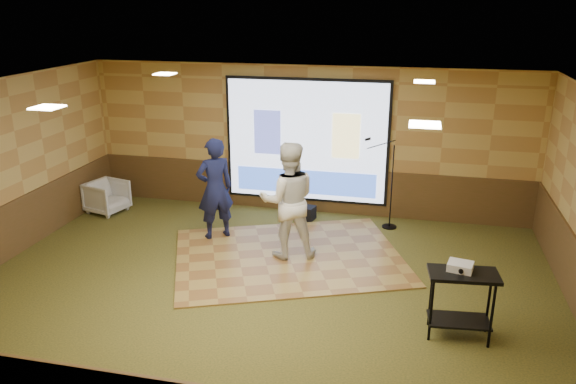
% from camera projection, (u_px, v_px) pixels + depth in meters
% --- Properties ---
extents(ground, '(9.00, 9.00, 0.00)m').
position_uv_depth(ground, '(262.00, 289.00, 8.58)').
color(ground, '#2F3719').
rests_on(ground, ground).
extents(room_shell, '(9.04, 7.04, 3.02)m').
position_uv_depth(room_shell, '(260.00, 157.00, 7.90)').
color(room_shell, tan).
rests_on(room_shell, ground).
extents(wainscot_back, '(9.00, 0.04, 0.95)m').
position_uv_depth(wainscot_back, '(306.00, 189.00, 11.63)').
color(wainscot_back, '#4D3A19').
rests_on(wainscot_back, ground).
extents(wainscot_left, '(0.04, 7.00, 0.95)m').
position_uv_depth(wainscot_left, '(3.00, 234.00, 9.37)').
color(wainscot_left, '#4D3A19').
rests_on(wainscot_left, ground).
extents(projector_screen, '(3.32, 0.06, 2.52)m').
position_uv_depth(projector_screen, '(306.00, 142.00, 11.27)').
color(projector_screen, black).
rests_on(projector_screen, room_shell).
extents(downlight_nw, '(0.32, 0.32, 0.02)m').
position_uv_depth(downlight_nw, '(165.00, 74.00, 9.74)').
color(downlight_nw, '#FFE6BF').
rests_on(downlight_nw, room_shell).
extents(downlight_ne, '(0.32, 0.32, 0.02)m').
position_uv_depth(downlight_ne, '(424.00, 82.00, 8.81)').
color(downlight_ne, '#FFE6BF').
rests_on(downlight_ne, room_shell).
extents(downlight_sw, '(0.32, 0.32, 0.02)m').
position_uv_depth(downlight_sw, '(47.00, 107.00, 6.70)').
color(downlight_sw, '#FFE6BF').
rests_on(downlight_sw, room_shell).
extents(downlight_se, '(0.32, 0.32, 0.02)m').
position_uv_depth(downlight_se, '(425.00, 125.00, 5.77)').
color(downlight_se, '#FFE6BF').
rests_on(downlight_se, room_shell).
extents(dance_floor, '(4.61, 4.12, 0.03)m').
position_uv_depth(dance_floor, '(289.00, 256.00, 9.64)').
color(dance_floor, olive).
rests_on(dance_floor, ground).
extents(player_left, '(0.81, 0.78, 1.87)m').
position_uv_depth(player_left, '(215.00, 189.00, 10.12)').
color(player_left, '#14183E').
rests_on(player_left, dance_floor).
extents(player_right, '(1.16, 1.02, 2.00)m').
position_uv_depth(player_right, '(288.00, 200.00, 9.33)').
color(player_right, silver).
rests_on(player_right, dance_floor).
extents(av_table, '(0.87, 0.46, 0.92)m').
position_uv_depth(av_table, '(462.00, 293.00, 7.18)').
color(av_table, black).
rests_on(av_table, ground).
extents(projector, '(0.35, 0.31, 0.10)m').
position_uv_depth(projector, '(460.00, 266.00, 7.14)').
color(projector, white).
rests_on(projector, av_table).
extents(mic_stand, '(0.69, 0.28, 1.77)m').
position_uv_depth(mic_stand, '(388.00, 203.00, 10.77)').
color(mic_stand, black).
rests_on(mic_stand, ground).
extents(banquet_chair, '(0.89, 0.87, 0.66)m').
position_uv_depth(banquet_chair, '(107.00, 197.00, 11.60)').
color(banquet_chair, gray).
rests_on(banquet_chair, ground).
extents(duffel_bag, '(0.49, 0.39, 0.27)m').
position_uv_depth(duffel_bag, '(304.00, 212.00, 11.29)').
color(duffel_bag, black).
rests_on(duffel_bag, ground).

